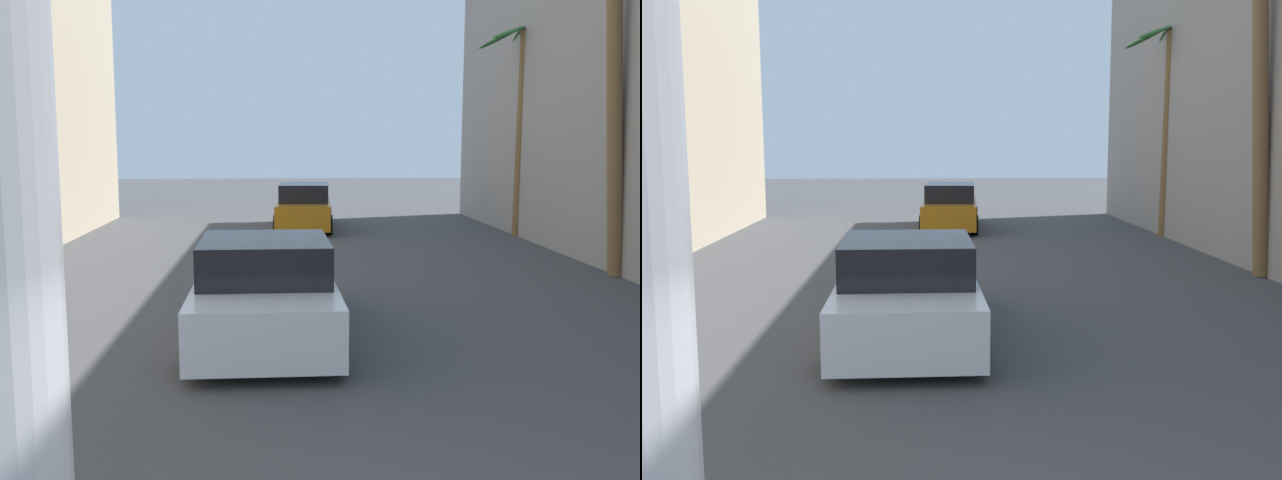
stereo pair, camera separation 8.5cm
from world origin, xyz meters
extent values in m
plane|color=#424244|center=(0.00, 10.00, 0.00)|extent=(90.02, 90.02, 0.00)
cylinder|color=black|center=(-1.75, 9.63, 0.32)|extent=(0.23, 0.64, 0.64)
cylinder|color=black|center=(0.19, 9.66, 0.32)|extent=(0.23, 0.64, 0.64)
cylinder|color=black|center=(-1.70, 6.07, 0.32)|extent=(0.23, 0.64, 0.64)
cylinder|color=black|center=(0.23, 6.09, 0.32)|extent=(0.23, 0.64, 0.64)
cube|color=silver|center=(-0.76, 7.86, 0.56)|extent=(2.10, 5.12, 0.80)
cube|color=black|center=(-0.75, 7.48, 1.26)|extent=(1.90, 2.16, 0.60)
cylinder|color=black|center=(-0.36, 23.01, 0.32)|extent=(0.26, 0.65, 0.64)
cylinder|color=black|center=(1.31, 22.90, 0.32)|extent=(0.26, 0.65, 0.64)
cylinder|color=black|center=(-0.57, 19.77, 0.32)|extent=(0.26, 0.65, 0.64)
cylinder|color=black|center=(1.10, 19.67, 0.32)|extent=(0.26, 0.65, 0.64)
cube|color=#BF7214|center=(0.37, 21.34, 0.56)|extent=(2.05, 4.73, 0.80)
cube|color=black|center=(0.37, 21.34, 1.26)|extent=(1.78, 2.64, 0.60)
cylinder|color=brown|center=(7.08, 19.07, 3.19)|extent=(0.38, 0.34, 6.38)
ellipsoid|color=#2C772D|center=(7.80, 19.22, 6.15)|extent=(1.37, 0.58, 0.82)
ellipsoid|color=#2F5C2D|center=(7.16, 19.82, 6.23)|extent=(0.52, 1.46, 0.57)
ellipsoid|color=#26662D|center=(6.42, 19.40, 6.18)|extent=(1.40, 0.91, 0.73)
ellipsoid|color=#2D6E2D|center=(6.46, 18.71, 6.24)|extent=(1.41, 1.06, 0.55)
ellipsoid|color=#22712D|center=(7.35, 18.42, 6.25)|extent=(0.88, 1.46, 0.53)
cylinder|color=brown|center=(6.79, 12.44, 4.66)|extent=(0.67, 0.78, 9.34)
camera|label=1|loc=(-0.56, -2.99, 2.99)|focal=40.00mm
camera|label=2|loc=(-0.48, -2.99, 2.99)|focal=40.00mm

